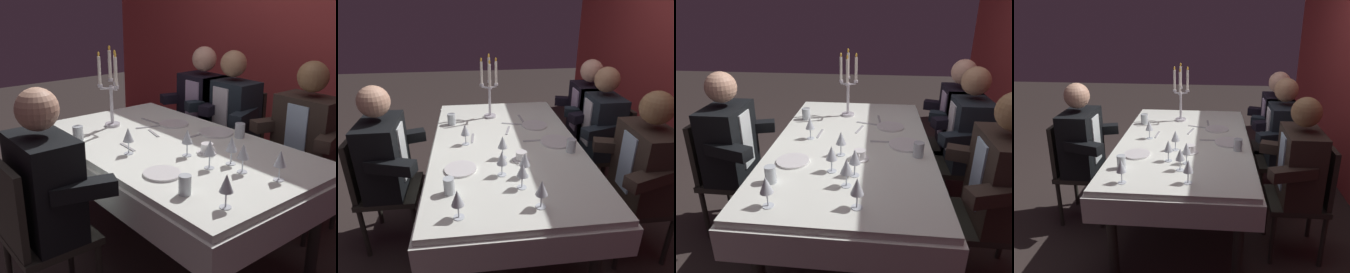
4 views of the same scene
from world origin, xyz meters
TOP-DOWN VIEW (x-y plane):
  - ground_plane at (0.00, 0.00)m, footprint 12.00×12.00m
  - dining_table at (0.00, 0.00)m, footprint 1.94×1.14m
  - candelabra at (-0.57, -0.08)m, footprint 0.15×0.17m
  - dinner_plate_0 at (-0.31, 0.28)m, footprint 0.22×0.22m
  - dinner_plate_1 at (0.35, -0.34)m, footprint 0.21×0.21m
  - dinner_plate_2 at (0.04, 0.38)m, footprint 0.24×0.24m
  - wine_glass_0 at (0.78, 0.09)m, footprint 0.07×0.07m
  - wine_glass_1 at (0.45, -0.08)m, footprint 0.07×0.07m
  - wine_glass_2 at (0.60, 0.02)m, footprint 0.07×0.07m
  - wine_glass_3 at (0.82, -0.34)m, footprint 0.07×0.07m
  - wine_glass_4 at (-0.02, -0.31)m, footprint 0.07×0.07m
  - wine_glass_5 at (0.23, -0.05)m, footprint 0.07×0.07m
  - wine_glass_6 at (0.48, 0.05)m, footprint 0.07×0.07m
  - water_tumbler_0 at (0.20, 0.44)m, footprint 0.07×0.07m
  - water_tumbler_1 at (-0.43, -0.43)m, footprint 0.07×0.07m
  - water_tumbler_2 at (0.60, -0.40)m, footprint 0.06×0.06m
  - coffee_cup_0 at (0.27, 0.07)m, footprint 0.13×0.12m
  - spoon_0 at (-0.23, 0.04)m, footprint 0.17×0.06m
  - fork_1 at (-0.11, -0.25)m, footprint 0.17×0.03m
  - spoon_2 at (-0.01, 0.22)m, footprint 0.02×0.17m
  - knife_3 at (-0.48, 0.20)m, footprint 0.19×0.03m
  - knife_4 at (-0.37, 0.10)m, footprint 0.08×0.19m
  - seated_diner_0 at (-0.62, 0.89)m, footprint 0.63×0.48m
  - seated_diner_1 at (-0.29, 0.89)m, footprint 0.63×0.48m
  - seated_diner_2 at (0.09, -0.89)m, footprint 0.63×0.48m
  - seated_diner_3 at (0.42, 0.89)m, footprint 0.63×0.48m

SIDE VIEW (x-z plane):
  - ground_plane at x=0.00m, z-range 0.00..0.00m
  - dining_table at x=0.00m, z-range 0.25..0.99m
  - seated_diner_0 at x=-0.62m, z-range 0.12..1.36m
  - seated_diner_1 at x=-0.29m, z-range 0.12..1.36m
  - seated_diner_2 at x=0.09m, z-range 0.12..1.36m
  - seated_diner_3 at x=0.42m, z-range 0.12..1.36m
  - spoon_0 at x=-0.23m, z-range 0.74..0.75m
  - fork_1 at x=-0.11m, z-range 0.74..0.75m
  - spoon_2 at x=-0.01m, z-range 0.74..0.75m
  - knife_3 at x=-0.48m, z-range 0.74..0.75m
  - knife_4 at x=-0.37m, z-range 0.74..0.75m
  - dinner_plate_0 at x=-0.31m, z-range 0.74..0.75m
  - dinner_plate_1 at x=0.35m, z-range 0.74..0.75m
  - dinner_plate_2 at x=0.04m, z-range 0.74..0.75m
  - coffee_cup_0 at x=0.27m, z-range 0.74..0.80m
  - water_tumbler_1 at x=-0.43m, z-range 0.74..0.84m
  - water_tumbler_0 at x=0.20m, z-range 0.74..0.84m
  - water_tumbler_2 at x=0.60m, z-range 0.74..0.84m
  - wine_glass_0 at x=0.78m, z-range 0.77..0.94m
  - wine_glass_1 at x=0.45m, z-range 0.77..0.94m
  - wine_glass_2 at x=0.60m, z-range 0.77..0.94m
  - wine_glass_3 at x=0.82m, z-range 0.77..0.94m
  - wine_glass_5 at x=0.23m, z-range 0.77..0.94m
  - wine_glass_6 at x=0.48m, z-range 0.77..0.94m
  - wine_glass_4 at x=-0.02m, z-range 0.77..0.94m
  - candelabra at x=-0.57m, z-range 0.71..1.29m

